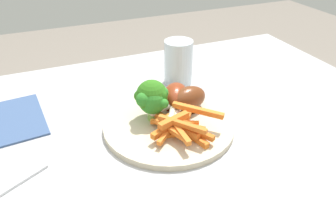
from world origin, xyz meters
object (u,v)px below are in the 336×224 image
(broccoli_floret_front, at_px, (152,96))
(broccoli_floret_middle, at_px, (153,101))
(dining_table, at_px, (181,166))
(chicken_drumstick_near, at_px, (186,100))
(chicken_drumstick_far, at_px, (185,100))
(carrot_fries_pile, at_px, (181,126))
(dinner_plate, at_px, (168,123))
(chicken_drumstick_extra, at_px, (175,98))
(water_glass, at_px, (178,62))

(broccoli_floret_front, xyz_separation_m, broccoli_floret_middle, (-0.00, -0.01, -0.00))
(dining_table, height_order, chicken_drumstick_near, chicken_drumstick_near)
(broccoli_floret_front, distance_m, chicken_drumstick_far, 0.08)
(broccoli_floret_middle, xyz_separation_m, carrot_fries_pile, (0.03, -0.06, -0.03))
(broccoli_floret_middle, relative_size, chicken_drumstick_far, 0.62)
(dinner_plate, bearing_deg, chicken_drumstick_extra, 49.40)
(chicken_drumstick_far, bearing_deg, broccoli_floret_front, -176.07)
(broccoli_floret_middle, xyz_separation_m, chicken_drumstick_far, (0.07, 0.01, -0.02))
(dinner_plate, distance_m, chicken_drumstick_extra, 0.06)
(dinner_plate, relative_size, broccoli_floret_middle, 3.67)
(broccoli_floret_middle, relative_size, chicken_drumstick_near, 0.52)
(dinner_plate, xyz_separation_m, carrot_fries_pile, (0.01, -0.05, 0.02))
(chicken_drumstick_extra, distance_m, water_glass, 0.14)
(carrot_fries_pile, bearing_deg, broccoli_floret_front, 112.08)
(broccoli_floret_middle, height_order, chicken_drumstick_far, broccoli_floret_middle)
(broccoli_floret_front, bearing_deg, water_glass, 49.24)
(carrot_fries_pile, relative_size, chicken_drumstick_far, 1.25)
(chicken_drumstick_near, relative_size, chicken_drumstick_extra, 1.04)
(broccoli_floret_middle, relative_size, water_glass, 0.66)
(broccoli_floret_middle, bearing_deg, dining_table, -20.79)
(carrot_fries_pile, xyz_separation_m, water_glass, (0.09, 0.21, 0.02))
(dinner_plate, relative_size, broccoli_floret_front, 3.23)
(dining_table, xyz_separation_m, carrot_fries_pile, (-0.02, -0.04, 0.14))
(broccoli_floret_middle, bearing_deg, chicken_drumstick_extra, 20.51)
(broccoli_floret_front, distance_m, water_glass, 0.18)
(broccoli_floret_middle, relative_size, chicken_drumstick_extra, 0.54)
(broccoli_floret_front, xyz_separation_m, water_glass, (0.12, 0.14, -0.01))
(dining_table, relative_size, chicken_drumstick_extra, 7.65)
(chicken_drumstick_far, xyz_separation_m, water_glass, (0.04, 0.13, 0.02))
(broccoli_floret_middle, distance_m, chicken_drumstick_far, 0.08)
(carrot_fries_pile, distance_m, water_glass, 0.23)
(dining_table, distance_m, broccoli_floret_middle, 0.18)
(dining_table, distance_m, chicken_drumstick_extra, 0.16)
(water_glass, bearing_deg, dinner_plate, -120.25)
(broccoli_floret_front, relative_size, broccoli_floret_middle, 1.13)
(chicken_drumstick_near, bearing_deg, dinner_plate, -155.87)
(chicken_drumstick_extra, height_order, water_glass, water_glass)
(dining_table, distance_m, water_glass, 0.25)
(dinner_plate, bearing_deg, water_glass, 59.75)
(carrot_fries_pile, bearing_deg, broccoli_floret_middle, 115.59)
(dinner_plate, xyz_separation_m, chicken_drumstick_extra, (0.03, 0.04, 0.03))
(broccoli_floret_middle, xyz_separation_m, water_glass, (0.12, 0.15, -0.00))
(broccoli_floret_front, xyz_separation_m, chicken_drumstick_near, (0.07, -0.00, -0.02))
(chicken_drumstick_near, distance_m, water_glass, 0.15)
(dinner_plate, distance_m, chicken_drumstick_far, 0.06)
(dining_table, relative_size, carrot_fries_pile, 7.01)
(broccoli_floret_front, bearing_deg, chicken_drumstick_far, 3.93)
(dining_table, height_order, carrot_fries_pile, carrot_fries_pile)
(chicken_drumstick_extra, bearing_deg, broccoli_floret_front, -167.55)
(dining_table, xyz_separation_m, broccoli_floret_front, (-0.05, 0.03, 0.17))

